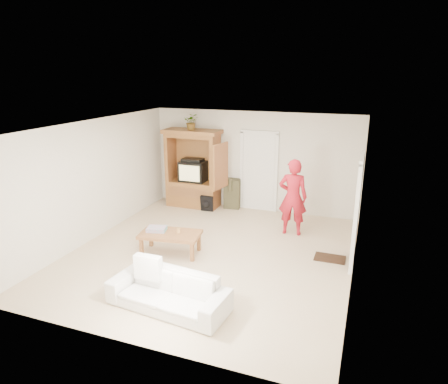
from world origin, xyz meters
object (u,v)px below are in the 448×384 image
at_px(coffee_table, 170,236).
at_px(sofa, 168,292).
at_px(armoire, 194,174).
at_px(man, 293,197).

bearing_deg(coffee_table, sofa, -71.77).
height_order(sofa, coffee_table, sofa).
bearing_deg(armoire, coffee_table, -74.88).
relative_size(armoire, coffee_table, 1.63).
bearing_deg(man, sofa, 66.58).
height_order(man, sofa, man).
bearing_deg(sofa, armoire, 115.70).
xyz_separation_m(man, sofa, (-1.22, -3.65, -0.59)).
distance_m(man, sofa, 3.89).
distance_m(man, coffee_table, 2.87).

